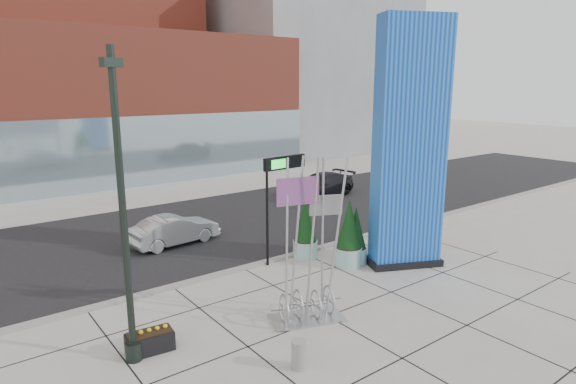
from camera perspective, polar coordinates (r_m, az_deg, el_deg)
ground at (r=15.93m, az=-0.49°, el=-14.20°), size 160.00×160.00×0.00m
street_asphalt at (r=24.12m, az=-14.86°, el=-5.10°), size 80.00×12.00×0.02m
curb_edge at (r=18.98m, az=-7.82°, el=-9.55°), size 80.00×0.30×0.12m
tower_podium at (r=39.60m, az=-23.55°, el=9.19°), size 34.00×10.00×11.00m
tower_glass_front at (r=35.23m, az=-21.22°, el=4.16°), size 34.00×0.60×5.00m
building_grey_parking at (r=55.45m, az=1.41°, el=14.55°), size 20.00×18.00×18.00m
blue_pylon at (r=19.31m, az=14.18°, el=4.86°), size 3.19×2.41×9.73m
lamp_post at (r=12.87m, az=-18.73°, el=-5.60°), size 0.55×0.45×8.10m
public_art_sculpture at (r=15.04m, az=2.35°, el=-10.20°), size 2.52×1.82×5.17m
concrete_bollard at (r=13.09m, az=1.28°, el=-18.70°), size 0.40×0.40×0.77m
overhead_street_sign at (r=19.20m, az=-0.69°, el=2.37°), size 2.07×0.35×4.38m
round_planter_east at (r=19.79m, az=8.01°, el=-5.30°), size 0.96×0.96×2.39m
round_planter_mid at (r=19.48m, az=7.22°, el=-5.02°), size 1.11×1.11×2.77m
round_planter_west at (r=20.28m, az=2.06°, el=-4.44°), size 1.04×1.04×2.60m
box_planter_north at (r=14.34m, az=-16.06°, el=-16.56°), size 1.32×0.77×0.69m
car_silver_mid at (r=22.63m, az=-13.29°, el=-4.43°), size 4.22×1.82×1.35m
car_dark_east at (r=31.29m, az=3.87°, el=0.77°), size 5.44×2.83×1.51m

